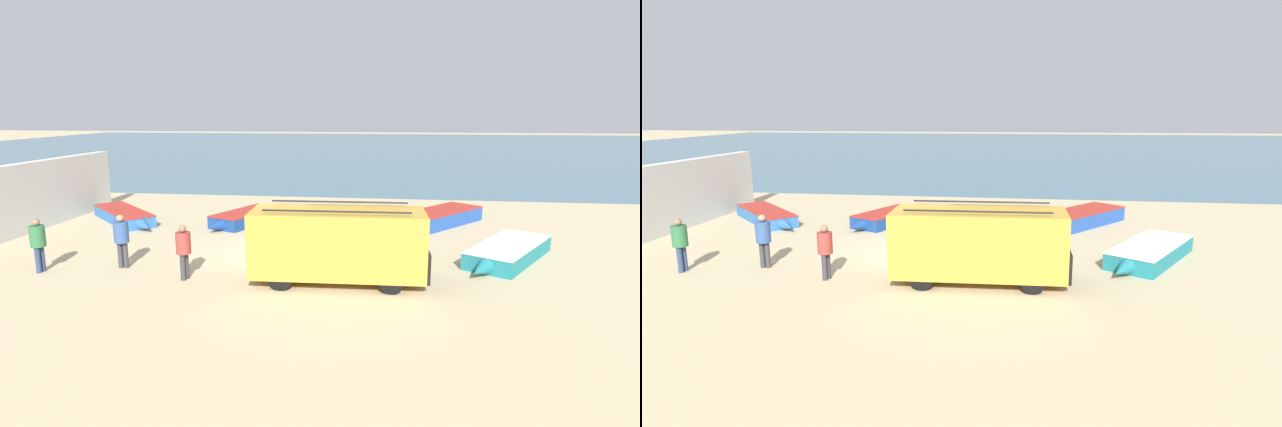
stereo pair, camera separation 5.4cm
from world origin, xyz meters
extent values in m
plane|color=tan|center=(0.00, 0.00, 0.00)|extent=(200.00, 200.00, 0.00)
cube|color=#477084|center=(0.00, 52.00, 0.00)|extent=(120.00, 80.00, 0.01)
cube|color=silver|center=(-11.05, 1.00, 1.45)|extent=(0.50, 14.07, 2.90)
cube|color=gold|center=(2.42, -2.54, 1.23)|extent=(5.11, 2.07, 1.90)
cube|color=black|center=(4.99, -2.45, 0.71)|extent=(0.16, 1.76, 0.85)
cube|color=#1E232D|center=(4.91, -2.45, 1.79)|extent=(0.12, 1.68, 0.61)
cylinder|color=black|center=(3.95, -1.66, 0.33)|extent=(0.67, 0.24, 0.67)
cylinder|color=black|center=(4.01, -3.31, 0.33)|extent=(0.67, 0.24, 0.67)
cylinder|color=black|center=(0.82, -1.77, 0.33)|extent=(0.67, 0.24, 0.67)
cylinder|color=black|center=(0.88, -3.41, 0.33)|extent=(0.67, 0.24, 0.67)
cylinder|color=black|center=(2.39, -1.79, 2.30)|extent=(4.14, 0.19, 0.05)
cylinder|color=black|center=(2.44, -3.28, 2.30)|extent=(4.14, 0.19, 0.05)
cube|color=navy|center=(-2.37, 4.83, 0.26)|extent=(2.83, 3.89, 0.52)
cone|color=navy|center=(-3.26, 2.83, 0.26)|extent=(0.78, 0.92, 0.50)
cube|color=#B22D23|center=(-2.37, 4.83, 0.46)|extent=(1.35, 0.75, 0.05)
cube|color=#B22D23|center=(-2.37, 4.83, 0.54)|extent=(2.86, 3.93, 0.04)
cube|color=#234CA3|center=(6.25, 5.69, 0.30)|extent=(4.10, 4.42, 0.61)
cone|color=#234CA3|center=(4.53, 3.65, 0.30)|extent=(1.06, 1.11, 0.58)
cube|color=#B22D23|center=(6.25, 5.69, 0.54)|extent=(1.30, 1.14, 0.05)
cube|color=#B22D23|center=(6.25, 5.69, 0.63)|extent=(4.14, 4.47, 0.04)
cube|color=#1E757F|center=(8.03, 0.48, 0.27)|extent=(3.59, 4.43, 0.54)
cone|color=#1E757F|center=(6.68, -1.70, 0.27)|extent=(0.92, 1.06, 0.51)
cube|color=silver|center=(8.03, 0.48, 0.48)|extent=(1.37, 0.95, 0.05)
cube|color=silver|center=(8.03, 0.48, 0.56)|extent=(3.62, 4.47, 0.04)
cube|color=#2D66AD|center=(-8.17, 4.48, 0.25)|extent=(4.21, 4.10, 0.50)
cone|color=#2D66AD|center=(-6.18, 2.59, 0.25)|extent=(1.05, 1.03, 0.48)
cube|color=#B22D23|center=(-8.17, 4.48, 0.44)|extent=(1.01, 1.04, 0.05)
cube|color=#B22D23|center=(-8.17, 4.48, 0.52)|extent=(4.25, 4.14, 0.04)
cylinder|color=#38383D|center=(-4.53, -2.06, 0.43)|extent=(0.16, 0.16, 0.85)
cylinder|color=#38383D|center=(-4.70, -2.07, 0.43)|extent=(0.16, 0.16, 0.85)
cylinder|color=#335189|center=(-4.62, -2.06, 1.19)|extent=(0.46, 0.46, 0.68)
sphere|color=tan|center=(-4.62, -2.06, 1.65)|extent=(0.23, 0.23, 0.23)
cylinder|color=navy|center=(-6.98, -2.72, 0.42)|extent=(0.16, 0.16, 0.84)
cylinder|color=navy|center=(-7.00, -2.90, 0.42)|extent=(0.16, 0.16, 0.84)
cylinder|color=#2D6B3D|center=(-6.99, -2.81, 1.17)|extent=(0.45, 0.45, 0.66)
sphere|color=#8C664C|center=(-6.99, -2.81, 1.61)|extent=(0.23, 0.23, 0.23)
cylinder|color=#38383D|center=(-2.21, -2.98, 0.41)|extent=(0.15, 0.15, 0.82)
cylinder|color=#38383D|center=(-2.16, -2.82, 0.41)|extent=(0.15, 0.15, 0.82)
cylinder|color=#993833|center=(-2.18, -2.90, 1.14)|extent=(0.44, 0.44, 0.65)
sphere|color=#8C664C|center=(-2.18, -2.90, 1.58)|extent=(0.22, 0.22, 0.22)
camera|label=1|loc=(3.74, -16.66, 5.04)|focal=28.00mm
camera|label=2|loc=(3.79, -16.66, 5.04)|focal=28.00mm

